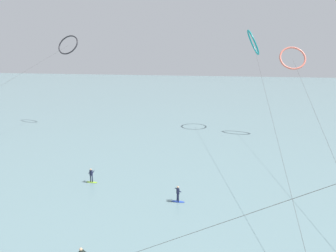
# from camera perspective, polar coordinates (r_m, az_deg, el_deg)

# --- Properties ---
(sea_water) EXTENTS (400.00, 200.00, 0.08)m
(sea_water) POSITION_cam_1_polar(r_m,az_deg,el_deg) (109.79, 9.26, 6.07)
(sea_water) COLOR slate
(sea_water) RESTS_ON ground
(surfer_cobalt) EXTENTS (1.40, 0.72, 1.70)m
(surfer_cobalt) POSITION_cam_1_polar(r_m,az_deg,el_deg) (29.67, 1.95, -13.39)
(surfer_cobalt) COLOR #2647B7
(surfer_cobalt) RESTS_ON ground
(surfer_lime) EXTENTS (1.40, 0.65, 1.70)m
(surfer_lime) POSITION_cam_1_polar(r_m,az_deg,el_deg) (34.89, -14.84, -9.55)
(surfer_lime) COLOR #8CC62D
(surfer_lime) RESTS_ON ground
(kite_coral) EXTENTS (4.91, 43.17, 15.90)m
(kite_coral) POSITION_cam_1_polar(r_m,az_deg,el_deg) (56.21, 23.31, 12.14)
(kite_coral) COLOR #EA7260
(kite_coral) RESTS_ON ground
(kite_charcoal) EXTENTS (4.91, 48.86, 18.42)m
(kite_charcoal) POSITION_cam_1_polar(r_m,az_deg,el_deg) (64.87, -19.10, 14.81)
(kite_charcoal) COLOR black
(kite_charcoal) RESTS_ON ground
(kite_teal) EXTENTS (2.88, 50.28, 19.04)m
(kite_teal) POSITION_cam_1_polar(r_m,az_deg,el_deg) (58.73, 16.40, 15.45)
(kite_teal) COLOR teal
(kite_teal) RESTS_ON ground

